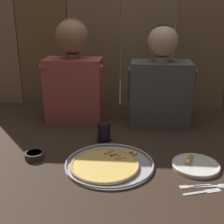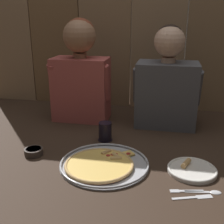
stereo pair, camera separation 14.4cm
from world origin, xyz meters
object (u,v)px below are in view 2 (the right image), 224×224
object	(u,v)px
diner_left	(81,72)
dipping_bowl	(34,151)
drinking_glass	(105,132)
pizza_tray	(103,164)
diner_right	(167,82)
dinner_plate	(192,170)

from	to	relation	value
diner_left	dipping_bowl	bearing A→B (deg)	-98.93
drinking_glass	dipping_bowl	world-z (taller)	drinking_glass
pizza_tray	diner_left	size ratio (longest dim) A/B	0.64
pizza_tray	diner_right	xyz separation A→B (m)	(0.26, 0.57, 0.25)
pizza_tray	drinking_glass	xyz separation A→B (m)	(-0.05, 0.27, 0.04)
pizza_tray	diner_right	bearing A→B (deg)	65.59
diner_right	dinner_plate	bearing A→B (deg)	-76.35
pizza_tray	drinking_glass	world-z (taller)	drinking_glass
pizza_tray	dipping_bowl	bearing A→B (deg)	173.48
drinking_glass	diner_right	size ratio (longest dim) A/B	0.17
pizza_tray	dinner_plate	xyz separation A→B (m)	(0.39, 0.03, -0.00)
diner_left	diner_right	xyz separation A→B (m)	(0.53, -0.00, -0.04)
dipping_bowl	diner_left	size ratio (longest dim) A/B	0.15
diner_left	dinner_plate	bearing A→B (deg)	-39.51
drinking_glass	dipping_bowl	distance (m)	0.38
drinking_glass	dipping_bowl	size ratio (longest dim) A/B	1.10
drinking_glass	pizza_tray	bearing A→B (deg)	-79.83
drinking_glass	diner_left	distance (m)	0.45
diner_left	diner_right	distance (m)	0.53
dipping_bowl	diner_right	bearing A→B (deg)	40.94
dinner_plate	diner_left	xyz separation A→B (m)	(-0.66, 0.54, 0.30)
pizza_tray	drinking_glass	size ratio (longest dim) A/B	4.02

